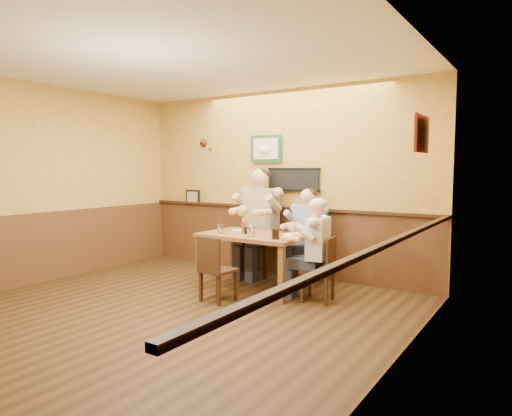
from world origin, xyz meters
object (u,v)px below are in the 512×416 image
(chair_back_right, at_px, (309,253))
(diner_white_elder, at_px, (318,255))
(chair_back_left, at_px, (261,242))
(chair_near_side, at_px, (218,268))
(chair_right_end, at_px, (318,269))
(salt_shaker, at_px, (250,229))
(water_glass_mid, at_px, (252,232))
(diner_blue_polo, at_px, (309,241))
(water_glass_left, at_px, (221,229))
(cola_tumbler, at_px, (276,234))
(dining_table, at_px, (255,240))
(diner_tan_shirt, at_px, (261,228))
(pepper_shaker, at_px, (246,230))
(hot_sauce_bottle, at_px, (243,226))

(chair_back_right, relative_size, diner_white_elder, 0.74)
(chair_back_left, bearing_deg, chair_near_side, -77.70)
(chair_right_end, distance_m, salt_shaker, 1.15)
(chair_right_end, bearing_deg, water_glass_mid, -85.01)
(diner_blue_polo, xyz_separation_m, water_glass_left, (-0.87, -0.90, 0.21))
(cola_tumbler, xyz_separation_m, salt_shaker, (-0.58, 0.30, -0.01))
(chair_right_end, distance_m, cola_tumbler, 0.67)
(chair_back_left, bearing_deg, water_glass_mid, -63.19)
(chair_back_right, bearing_deg, water_glass_left, -127.90)
(water_glass_mid, bearing_deg, cola_tumbler, -0.13)
(water_glass_mid, bearing_deg, dining_table, 115.31)
(salt_shaker, bearing_deg, dining_table, -24.47)
(chair_back_left, relative_size, chair_near_side, 1.26)
(diner_tan_shirt, relative_size, pepper_shaker, 15.28)
(dining_table, xyz_separation_m, chair_back_left, (-0.36, 0.72, -0.15))
(chair_near_side, relative_size, pepper_shaker, 8.47)
(salt_shaker, bearing_deg, diner_tan_shirt, 110.45)
(diner_blue_polo, relative_size, hot_sauce_bottle, 6.82)
(chair_back_left, xyz_separation_m, diner_tan_shirt, (0.00, 0.00, 0.22))
(diner_tan_shirt, bearing_deg, cola_tumbler, -48.86)
(chair_back_left, height_order, diner_blue_polo, diner_blue_polo)
(chair_back_right, bearing_deg, diner_blue_polo, 0.00)
(water_glass_mid, height_order, hot_sauce_bottle, hot_sauce_bottle)
(diner_tan_shirt, relative_size, salt_shaker, 14.69)
(diner_tan_shirt, height_order, pepper_shaker, diner_tan_shirt)
(chair_near_side, relative_size, diner_tan_shirt, 0.55)
(diner_blue_polo, bearing_deg, chair_back_right, 0.00)
(diner_blue_polo, bearing_deg, chair_back_left, -176.08)
(water_glass_mid, height_order, salt_shaker, water_glass_mid)
(diner_white_elder, relative_size, water_glass_mid, 8.77)
(pepper_shaker, bearing_deg, diner_blue_polo, 55.85)
(chair_right_end, bearing_deg, hot_sauce_bottle, -100.08)
(diner_tan_shirt, distance_m, hot_sauce_bottle, 0.77)
(chair_near_side, bearing_deg, chair_right_end, -141.76)
(hot_sauce_bottle, xyz_separation_m, salt_shaker, (0.07, 0.07, -0.04))
(chair_back_left, relative_size, salt_shaker, 10.28)
(dining_table, relative_size, diner_blue_polo, 1.16)
(water_glass_mid, bearing_deg, salt_shaker, 127.34)
(dining_table, height_order, water_glass_left, water_glass_left)
(chair_right_end, distance_m, chair_near_side, 1.21)
(diner_tan_shirt, xyz_separation_m, diner_white_elder, (1.32, -0.78, -0.16))
(chair_back_right, relative_size, diner_blue_polo, 0.70)
(diner_tan_shirt, height_order, diner_blue_polo, diner_tan_shirt)
(chair_near_side, bearing_deg, hot_sauce_bottle, -75.16)
(diner_tan_shirt, distance_m, water_glass_left, 0.93)
(diner_white_elder, distance_m, hot_sauce_bottle, 1.17)
(diner_white_elder, xyz_separation_m, pepper_shaker, (-1.04, -0.04, 0.23))
(hot_sauce_bottle, bearing_deg, dining_table, 5.19)
(diner_white_elder, distance_m, water_glass_mid, 0.90)
(salt_shaker, bearing_deg, water_glass_left, -139.58)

